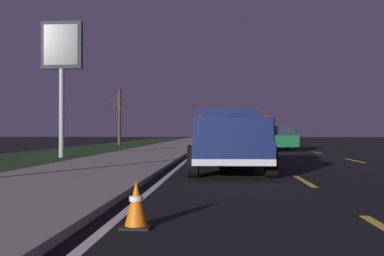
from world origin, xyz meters
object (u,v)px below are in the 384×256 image
object	(u,v)px
bare_tree_far	(119,116)
traffic_cone_near	(136,205)
sedan_green	(278,138)
pickup_truck	(229,138)
sedan_red	(222,136)
gas_price_sign	(62,56)
sedan_tan	(258,136)

from	to	relation	value
bare_tree_far	traffic_cone_near	distance (m)	33.57
sedan_green	bare_tree_far	bearing A→B (deg)	51.43
pickup_truck	sedan_green	world-z (taller)	pickup_truck
bare_tree_far	sedan_red	bearing A→B (deg)	-90.92
gas_price_sign	traffic_cone_near	bearing A→B (deg)	-155.95
sedan_green	sedan_red	bearing A→B (deg)	19.57
sedan_red	gas_price_sign	xyz separation A→B (m)	(-18.31, 7.46, 3.91)
gas_price_sign	sedan_red	bearing A→B (deg)	-22.17
sedan_tan	traffic_cone_near	distance (m)	36.76
sedan_green	bare_tree_far	world-z (taller)	bare_tree_far
sedan_tan	bare_tree_far	size ratio (longest dim) A/B	0.88
gas_price_sign	bare_tree_far	size ratio (longest dim) A/B	1.25
sedan_tan	sedan_green	distance (m)	14.09
pickup_truck	bare_tree_far	bearing A→B (deg)	20.55
sedan_green	gas_price_sign	distance (m)	14.33
sedan_tan	gas_price_sign	world-z (taller)	gas_price_sign
pickup_truck	bare_tree_far	world-z (taller)	bare_tree_far
gas_price_sign	traffic_cone_near	distance (m)	16.02
pickup_truck	gas_price_sign	bearing A→B (deg)	50.02
pickup_truck	sedan_green	bearing A→B (deg)	-13.30
sedan_tan	bare_tree_far	distance (m)	13.48
traffic_cone_near	sedan_red	bearing A→B (deg)	-2.09
pickup_truck	sedan_red	xyz separation A→B (m)	(24.65, 0.11, -0.20)
sedan_tan	sedan_green	world-z (taller)	same
pickup_truck	traffic_cone_near	world-z (taller)	pickup_truck
gas_price_sign	sedan_tan	bearing A→B (deg)	-26.26
gas_price_sign	traffic_cone_near	world-z (taller)	gas_price_sign
sedan_green	traffic_cone_near	world-z (taller)	sedan_green
traffic_cone_near	pickup_truck	bearing A→B (deg)	-9.47
pickup_truck	gas_price_sign	world-z (taller)	gas_price_sign
pickup_truck	sedan_tan	distance (m)	28.93
sedan_red	sedan_green	world-z (taller)	same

